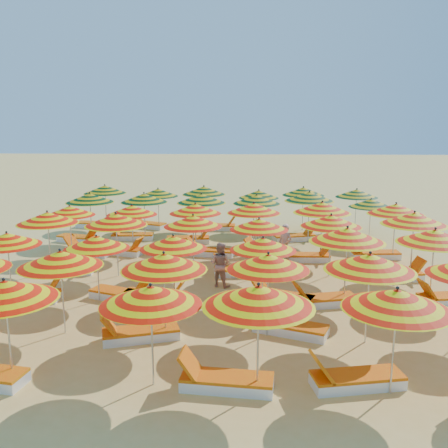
% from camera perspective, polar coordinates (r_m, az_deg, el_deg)
% --- Properties ---
extents(ground, '(120.00, 120.00, 0.00)m').
position_cam_1_polar(ground, '(15.97, -0.09, -5.99)').
color(ground, '#E0BA63').
rests_on(ground, ground).
extents(umbrella_1, '(2.45, 2.45, 2.06)m').
position_cam_1_polar(umbrella_1, '(10.04, -23.79, -6.96)').
color(umbrella_1, silver).
rests_on(umbrella_1, ground).
extents(umbrella_2, '(2.10, 2.10, 1.99)m').
position_cam_1_polar(umbrella_2, '(9.20, -8.37, -8.09)').
color(umbrella_2, silver).
rests_on(umbrella_2, ground).
extents(umbrella_3, '(2.63, 2.63, 2.11)m').
position_cam_1_polar(umbrella_3, '(8.78, 3.96, -8.24)').
color(umbrella_3, silver).
rests_on(umbrella_3, ground).
extents(umbrella_4, '(2.50, 2.50, 2.04)m').
position_cam_1_polar(umbrella_4, '(9.30, 19.14, -8.16)').
color(umbrella_4, silver).
rests_on(umbrella_4, ground).
extents(umbrella_7, '(2.37, 2.37, 2.03)m').
position_cam_1_polar(umbrella_7, '(11.90, -18.20, -3.81)').
color(umbrella_7, silver).
rests_on(umbrella_7, ground).
extents(umbrella_8, '(2.43, 2.43, 2.05)m').
position_cam_1_polar(umbrella_8, '(11.11, -6.88, -4.32)').
color(umbrella_8, silver).
rests_on(umbrella_8, ground).
extents(umbrella_9, '(1.99, 1.99, 1.99)m').
position_cam_1_polar(umbrella_9, '(11.24, 5.08, -4.35)').
color(umbrella_9, silver).
rests_on(umbrella_9, ground).
extents(umbrella_10, '(2.34, 2.34, 2.11)m').
position_cam_1_polar(umbrella_10, '(11.26, 16.33, -4.23)').
color(umbrella_10, silver).
rests_on(umbrella_10, ground).
extents(umbrella_12, '(2.37, 2.37, 1.92)m').
position_cam_1_polar(umbrella_12, '(14.81, -23.56, -1.61)').
color(umbrella_12, silver).
rests_on(umbrella_12, ground).
extents(umbrella_13, '(1.80, 1.80, 1.87)m').
position_cam_1_polar(umbrella_13, '(13.84, -14.37, -2.07)').
color(umbrella_13, silver).
rests_on(umbrella_13, ground).
extents(umbrella_14, '(2.00, 2.00, 1.91)m').
position_cam_1_polar(umbrella_14, '(13.37, -5.82, -2.11)').
color(umbrella_14, silver).
rests_on(umbrella_14, ground).
extents(umbrella_15, '(2.09, 2.09, 1.88)m').
position_cam_1_polar(umbrella_15, '(13.24, 4.48, -2.30)').
color(umbrella_15, silver).
rests_on(umbrella_15, ground).
extents(umbrella_16, '(2.44, 2.44, 2.15)m').
position_cam_1_polar(umbrella_16, '(13.61, 13.91, -1.23)').
color(umbrella_16, silver).
rests_on(umbrella_16, ground).
extents(umbrella_17, '(2.35, 2.35, 2.12)m').
position_cam_1_polar(umbrella_17, '(14.29, 22.96, -1.32)').
color(umbrella_17, silver).
rests_on(umbrella_17, ground).
extents(umbrella_18, '(2.48, 2.48, 2.07)m').
position_cam_1_polar(umbrella_18, '(16.88, -19.53, 0.67)').
color(umbrella_18, silver).
rests_on(umbrella_18, ground).
extents(umbrella_19, '(2.28, 2.28, 2.08)m').
position_cam_1_polar(umbrella_19, '(15.93, -12.24, 0.49)').
color(umbrella_19, silver).
rests_on(umbrella_19, ground).
extents(umbrella_20, '(1.89, 1.89, 1.98)m').
position_cam_1_polar(umbrella_20, '(15.83, -3.56, 0.34)').
color(umbrella_20, silver).
rests_on(umbrella_20, ground).
extents(umbrella_21, '(2.12, 2.12, 1.94)m').
position_cam_1_polar(umbrella_21, '(15.52, 4.03, -0.03)').
color(umbrella_21, silver).
rests_on(umbrella_21, ground).
extents(umbrella_22, '(2.12, 2.12, 2.04)m').
position_cam_1_polar(umbrella_22, '(15.91, 12.14, 0.35)').
color(umbrella_22, silver).
rests_on(umbrella_22, ground).
extents(umbrella_23, '(2.64, 2.64, 2.16)m').
position_cam_1_polar(umbrella_23, '(16.44, 20.92, 0.57)').
color(umbrella_23, silver).
rests_on(umbrella_23, ground).
extents(umbrella_24, '(1.85, 1.85, 1.92)m').
position_cam_1_polar(umbrella_24, '(18.78, -17.24, 1.45)').
color(umbrella_24, silver).
rests_on(umbrella_24, ground).
extents(umbrella_25, '(2.36, 2.36, 1.93)m').
position_cam_1_polar(umbrella_25, '(18.30, -10.49, 1.58)').
color(umbrella_25, silver).
rests_on(umbrella_25, ground).
extents(umbrella_26, '(2.01, 2.01, 1.99)m').
position_cam_1_polar(umbrella_26, '(17.99, -3.30, 1.75)').
color(umbrella_26, silver).
rests_on(umbrella_26, ground).
extents(umbrella_27, '(2.16, 2.16, 2.05)m').
position_cam_1_polar(umbrella_27, '(17.84, 3.42, 1.82)').
color(umbrella_27, silver).
rests_on(umbrella_27, ground).
extents(umbrella_28, '(2.10, 2.10, 2.15)m').
position_cam_1_polar(umbrella_28, '(17.76, 11.15, 1.86)').
color(umbrella_28, silver).
rests_on(umbrella_28, ground).
extents(umbrella_29, '(2.42, 2.42, 2.10)m').
position_cam_1_polar(umbrella_29, '(18.36, 19.05, 1.62)').
color(umbrella_29, silver).
rests_on(umbrella_29, ground).
extents(umbrella_30, '(2.21, 2.21, 2.06)m').
position_cam_1_polar(umbrella_30, '(20.85, -15.10, 2.89)').
color(umbrella_30, silver).
rests_on(umbrella_30, ground).
extents(umbrella_31, '(2.43, 2.43, 2.02)m').
position_cam_1_polar(umbrella_31, '(20.61, -9.13, 2.96)').
color(umbrella_31, silver).
rests_on(umbrella_31, ground).
extents(umbrella_32, '(2.50, 2.50, 2.08)m').
position_cam_1_polar(umbrella_32, '(19.90, -2.62, 2.94)').
color(umbrella_32, silver).
rests_on(umbrella_32, ground).
extents(umbrella_33, '(2.18, 2.18, 2.02)m').
position_cam_1_polar(umbrella_33, '(20.02, 3.75, 2.84)').
color(umbrella_33, silver).
rests_on(umbrella_33, ground).
extents(umbrella_34, '(2.48, 2.48, 2.13)m').
position_cam_1_polar(umbrella_34, '(20.39, 9.74, 3.12)').
color(umbrella_34, silver).
rests_on(umbrella_34, ground).
extents(umbrella_35, '(1.97, 1.97, 1.86)m').
position_cam_1_polar(umbrella_35, '(20.76, 16.45, 2.30)').
color(umbrella_35, silver).
rests_on(umbrella_35, ground).
extents(umbrella_36, '(2.54, 2.54, 2.04)m').
position_cam_1_polar(umbrella_36, '(23.43, -13.46, 3.87)').
color(umbrella_36, silver).
rests_on(umbrella_36, ground).
extents(umbrella_37, '(2.19, 2.19, 1.91)m').
position_cam_1_polar(umbrella_37, '(22.77, -7.55, 3.58)').
color(umbrella_37, silver).
rests_on(umbrella_37, ground).
extents(umbrella_38, '(2.30, 2.30, 2.06)m').
position_cam_1_polar(umbrella_38, '(22.35, -2.32, 3.85)').
color(umbrella_38, silver).
rests_on(umbrella_38, ground).
extents(umbrella_39, '(2.07, 2.07, 1.89)m').
position_cam_1_polar(umbrella_39, '(22.22, 3.99, 3.41)').
color(umbrella_39, silver).
rests_on(umbrella_39, ground).
extents(umbrella_40, '(2.03, 2.03, 2.00)m').
position_cam_1_polar(umbrella_40, '(22.65, 9.06, 3.70)').
color(umbrella_40, silver).
rests_on(umbrella_40, ground).
extents(umbrella_41, '(1.87, 1.87, 1.96)m').
position_cam_1_polar(umbrella_41, '(22.80, 14.92, 3.41)').
color(umbrella_41, silver).
rests_on(umbrella_41, ground).
extents(lounger_1, '(1.78, 0.75, 0.69)m').
position_cam_1_polar(lounger_1, '(9.63, 0.06, -17.50)').
color(lounger_1, white).
rests_on(lounger_1, ground).
extents(lounger_2, '(1.81, 0.91, 0.69)m').
position_cam_1_polar(lounger_2, '(9.99, 14.72, -16.78)').
color(lounger_2, white).
rests_on(lounger_2, ground).
extents(lounger_5, '(1.83, 1.08, 0.69)m').
position_cam_1_polar(lounger_5, '(11.68, -9.72, -12.21)').
color(lounger_5, white).
rests_on(lounger_5, ground).
extents(lounger_6, '(1.82, 1.17, 0.69)m').
position_cam_1_polar(lounger_6, '(11.93, 7.39, -11.61)').
color(lounger_6, white).
rests_on(lounger_6, ground).
extents(lounger_7, '(1.75, 0.62, 0.69)m').
position_cam_1_polar(lounger_7, '(14.88, -21.16, -7.54)').
color(lounger_7, white).
rests_on(lounger_7, ground).
extents(lounger_8, '(1.82, 1.16, 0.69)m').
position_cam_1_polar(lounger_8, '(14.19, -11.64, -7.91)').
color(lounger_8, white).
rests_on(lounger_8, ground).
extents(lounger_9, '(1.80, 0.84, 0.69)m').
position_cam_1_polar(lounger_9, '(13.92, -7.73, -8.15)').
color(lounger_9, white).
rests_on(lounger_9, ground).
extents(lounger_10, '(1.82, 1.25, 0.69)m').
position_cam_1_polar(lounger_10, '(13.81, 6.49, -8.28)').
color(lounger_10, white).
rests_on(lounger_10, ground).
extents(lounger_11, '(1.82, 0.98, 0.69)m').
position_cam_1_polar(lounger_11, '(13.76, 11.28, -8.52)').
color(lounger_11, white).
rests_on(lounger_11, ground).
extents(lounger_13, '(1.76, 0.68, 0.69)m').
position_cam_1_polar(lounger_13, '(16.98, -17.37, -4.93)').
color(lounger_13, white).
rests_on(lounger_13, ground).
extents(lounger_14, '(1.80, 0.81, 0.69)m').
position_cam_1_polar(lounger_14, '(16.04, 1.79, -5.35)').
color(lounger_14, white).
rests_on(lounger_14, ground).
extents(lounger_15, '(1.80, 0.82, 0.69)m').
position_cam_1_polar(lounger_15, '(16.48, 19.07, -5.54)').
color(lounger_15, white).
rests_on(lounger_15, ground).
extents(lounger_16, '(1.82, 1.01, 0.69)m').
position_cam_1_polar(lounger_16, '(19.11, -15.35, -2.98)').
color(lounger_16, white).
rests_on(lounger_16, ground).
extents(lounger_17, '(1.82, 1.01, 0.69)m').
position_cam_1_polar(lounger_17, '(18.91, -11.69, -2.95)').
color(lounger_17, white).
rests_on(lounger_17, ground).
extents(lounger_18, '(1.81, 0.90, 0.69)m').
position_cam_1_polar(lounger_18, '(18.34, -1.66, -3.16)').
color(lounger_18, white).
rests_on(lounger_18, ground).
extents(lounger_19, '(1.82, 1.18, 0.69)m').
position_cam_1_polar(lounger_19, '(18.09, 4.97, -3.42)').
color(lounger_19, white).
rests_on(lounger_19, ground).
extents(lounger_20, '(1.75, 0.62, 0.69)m').
position_cam_1_polar(lounger_20, '(17.88, 9.43, -3.72)').
color(lounger_20, white).
rests_on(lounger_20, ground).
extents(lounger_21, '(1.76, 0.68, 0.69)m').
position_cam_1_polar(lounger_21, '(18.76, 16.76, -3.33)').
color(lounger_21, white).
rests_on(lounger_21, ground).
extents(lounger_22, '(1.83, 1.06, 0.69)m').
position_cam_1_polar(lounger_22, '(21.21, -16.24, -1.59)').
color(lounger_22, white).
rests_on(lounger_22, ground).
extents(lounger_23, '(1.77, 0.71, 0.69)m').
position_cam_1_polar(lounger_23, '(21.12, -10.53, -1.37)').
color(lounger_23, white).
rests_on(lounger_23, ground).
extents(lounger_24, '(1.78, 0.76, 0.69)m').
position_cam_1_polar(lounger_24, '(20.27, -3.99, -1.75)').
color(lounger_24, white).
rests_on(lounger_24, ground).
extents(lounger_25, '(1.82, 1.03, 0.69)m').
position_cam_1_polar(lounger_25, '(20.83, 8.14, -1.48)').
color(lounger_25, white).
rests_on(lounger_25, ground).
extents(lounger_26, '(1.78, 0.75, 0.69)m').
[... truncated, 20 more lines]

